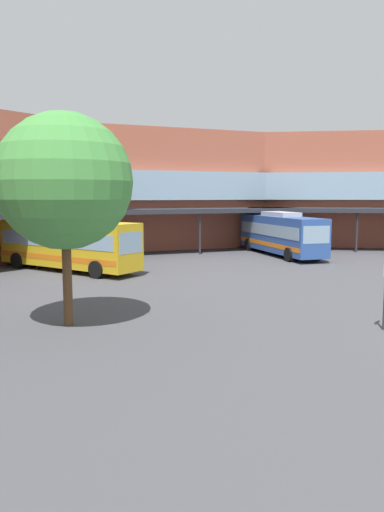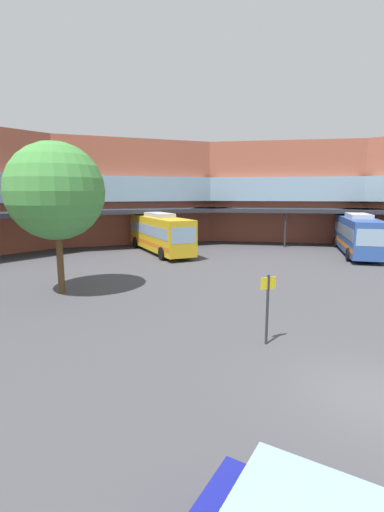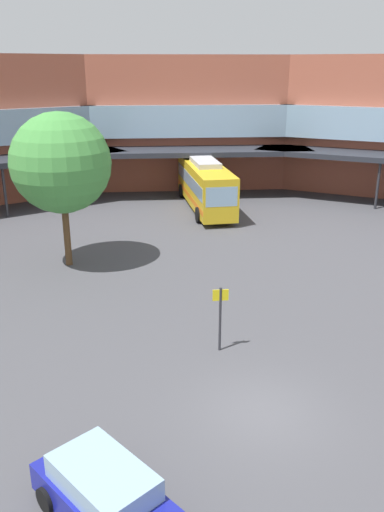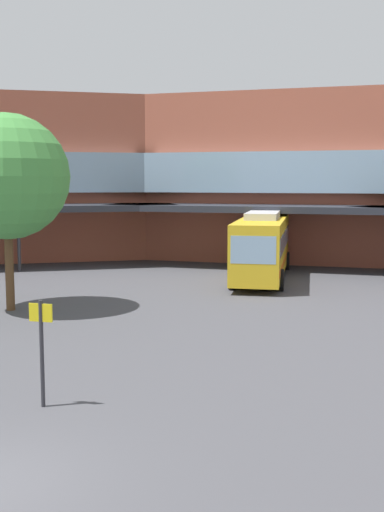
# 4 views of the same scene
# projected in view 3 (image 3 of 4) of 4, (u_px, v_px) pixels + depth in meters

# --- Properties ---
(ground_plane) EXTENTS (118.79, 118.79, 0.00)m
(ground_plane) POSITION_uv_depth(u_px,v_px,m) (263.00, 412.00, 16.80)
(ground_plane) COLOR #47474C
(station_building) EXTENTS (75.10, 46.74, 11.18)m
(station_building) POSITION_uv_depth(u_px,v_px,m) (205.00, 148.00, 32.23)
(station_building) COLOR #AD5942
(station_building) RESTS_ON ground
(bus_1) EXTENTS (3.53, 11.37, 3.71)m
(bus_1) POSITION_uv_depth(u_px,v_px,m) (205.00, 184.00, 39.99)
(bus_1) COLOR gold
(bus_1) RESTS_ON ground
(parked_car) EXTENTS (4.18, 4.54, 1.53)m
(parked_car) POSITION_uv_depth(u_px,v_px,m) (108.00, 498.00, 12.49)
(parked_car) COLOR navy
(parked_car) RESTS_ON ground
(plaza_tree) EXTENTS (5.22, 5.22, 8.22)m
(plaza_tree) POSITION_uv_depth(u_px,v_px,m) (61.00, 163.00, 27.27)
(plaza_tree) COLOR brown
(plaza_tree) RESTS_ON ground
(stop_sign_post) EXTENTS (0.60, 0.10, 2.62)m
(stop_sign_post) POSITION_uv_depth(u_px,v_px,m) (220.00, 313.00, 19.89)
(stop_sign_post) COLOR #2D2D33
(stop_sign_post) RESTS_ON ground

